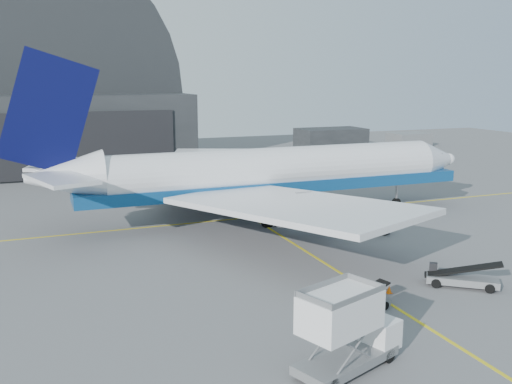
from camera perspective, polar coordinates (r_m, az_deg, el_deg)
name	(u,v)px	position (r m, az deg, el deg)	size (l,w,h in m)	color
ground	(349,278)	(43.08, 9.24, -8.50)	(200.00, 200.00, 0.00)	#565659
taxi_lines	(280,235)	(53.81, 2.37, -4.30)	(80.00, 42.12, 0.02)	gold
hangar	(24,109)	(99.79, -22.20, 7.66)	(50.00, 28.30, 28.00)	black
distant_bldg_a	(331,147)	(122.79, 7.47, 4.47)	(14.00, 8.00, 4.00)	black
distant_bldg_b	(409,146)	(128.58, 15.01, 4.48)	(8.00, 6.00, 2.80)	slate
airliner	(261,174)	(58.55, 0.48, 1.83)	(49.25, 47.75, 17.28)	white
catering_truck	(346,330)	(29.63, 9.02, -13.48)	(6.56, 4.26, 4.24)	slate
pushback_tug	(368,226)	(55.31, 11.11, -3.36)	(4.28, 3.10, 1.79)	black
belt_loader_a	(360,304)	(37.15, 10.39, -10.99)	(4.43, 2.34, 1.65)	slate
belt_loader_b	(461,278)	(43.23, 19.85, -8.12)	(4.84, 4.29, 1.97)	slate
traffic_cone	(389,289)	(40.68, 13.16, -9.47)	(0.38, 0.38, 0.56)	#E25807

